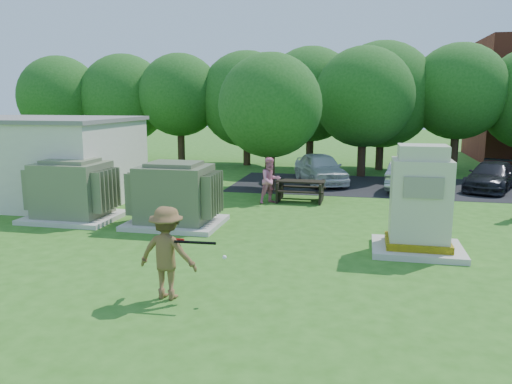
% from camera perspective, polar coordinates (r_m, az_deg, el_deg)
% --- Properties ---
extents(ground, '(120.00, 120.00, 0.00)m').
position_cam_1_polar(ground, '(11.63, -4.29, -9.88)').
color(ground, '#2D6619').
rests_on(ground, ground).
extents(service_building, '(10.00, 5.00, 3.20)m').
position_cam_1_polar(service_building, '(22.59, -26.61, 3.22)').
color(service_building, beige).
rests_on(service_building, ground).
extents(service_building_roof, '(10.20, 5.20, 0.15)m').
position_cam_1_polar(service_building_roof, '(22.47, -26.96, 7.45)').
color(service_building_roof, slate).
rests_on(service_building_roof, service_building).
extents(parking_strip, '(20.00, 6.00, 0.01)m').
position_cam_1_polar(parking_strip, '(24.57, 21.16, 0.37)').
color(parking_strip, '#232326').
rests_on(parking_strip, ground).
extents(transformer_left, '(3.00, 2.40, 2.07)m').
position_cam_1_polar(transformer_left, '(18.05, -20.23, 0.07)').
color(transformer_left, beige).
rests_on(transformer_left, ground).
extents(transformer_right, '(3.00, 2.40, 2.07)m').
position_cam_1_polar(transformer_right, '(16.37, -9.24, -0.43)').
color(transformer_right, beige).
rests_on(transformer_right, ground).
extents(generator_cabinet, '(2.37, 1.94, 2.89)m').
position_cam_1_polar(generator_cabinet, '(13.94, 18.20, -1.54)').
color(generator_cabinet, beige).
rests_on(generator_cabinet, ground).
extents(picnic_table, '(1.95, 1.46, 0.83)m').
position_cam_1_polar(picnic_table, '(20.15, 5.10, 0.43)').
color(picnic_table, black).
rests_on(picnic_table, ground).
extents(batter, '(1.30, 0.81, 1.93)m').
position_cam_1_polar(batter, '(10.42, -10.12, -6.86)').
color(batter, brown).
rests_on(batter, ground).
extents(person_at_picnic, '(1.12, 1.10, 1.82)m').
position_cam_1_polar(person_at_picnic, '(19.58, 1.66, 1.33)').
color(person_at_picnic, pink).
rests_on(person_at_picnic, ground).
extents(car_white, '(3.30, 4.70, 1.49)m').
position_cam_1_polar(car_white, '(24.45, 7.37, 2.71)').
color(car_white, silver).
rests_on(car_white, ground).
extents(car_silver_a, '(2.25, 4.29, 1.34)m').
position_cam_1_polar(car_silver_a, '(23.69, 17.02, 1.90)').
color(car_silver_a, '#A2A2A6').
rests_on(car_silver_a, ground).
extents(car_dark, '(3.33, 4.66, 1.25)m').
position_cam_1_polar(car_dark, '(24.92, 25.31, 1.65)').
color(car_dark, black).
rests_on(car_dark, ground).
extents(batting_equipment, '(1.08, 0.32, 0.42)m').
position_cam_1_polar(batting_equipment, '(10.06, -6.80, -5.98)').
color(batting_equipment, black).
rests_on(batting_equipment, ground).
extents(tree_row, '(41.30, 13.30, 7.30)m').
position_cam_1_polar(tree_row, '(28.97, 9.73, 10.63)').
color(tree_row, '#47301E').
rests_on(tree_row, ground).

